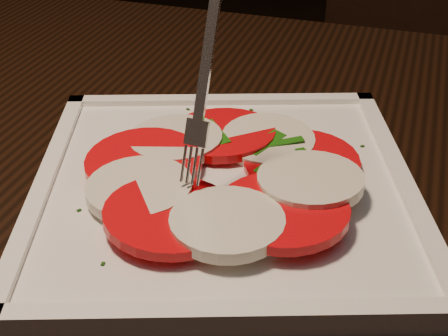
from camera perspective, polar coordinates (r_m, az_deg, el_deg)
name	(u,v)px	position (r m, az deg, el deg)	size (l,w,h in m)	color
table	(180,226)	(0.67, -4.09, -5.34)	(1.27, 0.92, 0.75)	black
chair	(404,71)	(1.36, 16.09, 8.51)	(0.45, 0.45, 0.93)	black
plate	(224,190)	(0.54, 0.00, -2.02)	(0.32, 0.32, 0.01)	white
caprese_salad	(224,173)	(0.53, 0.00, -0.47)	(0.24, 0.27, 0.03)	red
fork	(209,74)	(0.49, -1.39, 8.59)	(0.03, 0.06, 0.16)	white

